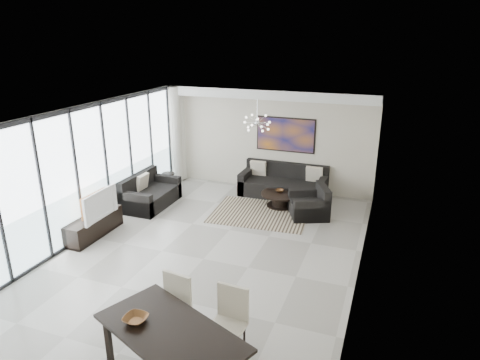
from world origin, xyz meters
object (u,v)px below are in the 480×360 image
at_px(sofa_main, 283,185).
at_px(dining_table, 171,336).
at_px(tv_console, 94,226).
at_px(television, 96,204).
at_px(coffee_table, 281,199).

bearing_deg(sofa_main, dining_table, -86.62).
distance_m(sofa_main, tv_console, 5.18).
bearing_deg(dining_table, television, 138.56).
xyz_separation_m(coffee_table, tv_console, (-3.49, -3.14, 0.04)).
bearing_deg(dining_table, coffee_table, 92.56).
bearing_deg(sofa_main, tv_console, -130.32).
bearing_deg(tv_console, dining_table, -40.48).
bearing_deg(tv_console, television, -10.73).
distance_m(tv_console, television, 0.58).
height_order(coffee_table, television, television).
relative_size(coffee_table, sofa_main, 0.44).
xyz_separation_m(coffee_table, dining_table, (0.28, -6.36, 0.55)).
xyz_separation_m(sofa_main, television, (-3.19, -3.98, 0.51)).
bearing_deg(television, dining_table, -132.26).
xyz_separation_m(tv_console, dining_table, (3.78, -3.22, 0.51)).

